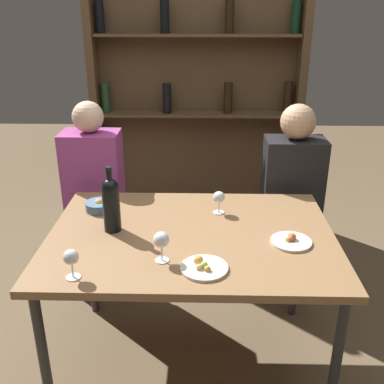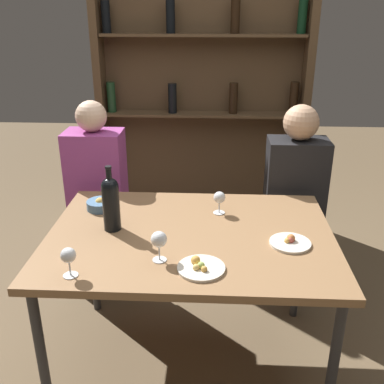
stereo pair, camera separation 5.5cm
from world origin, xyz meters
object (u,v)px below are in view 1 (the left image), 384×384
Objects in this scene: snack_bowl at (99,206)px; seated_person_left at (96,207)px; wine_bottle at (111,202)px; wine_glass_1 at (161,241)px; wine_glass_0 at (71,258)px; food_plate_1 at (203,267)px; wine_glass_2 at (219,198)px; food_plate_0 at (291,241)px; seated_person_right at (290,209)px.

snack_bowl is 0.11× the size of seated_person_left.
wine_bottle reaches higher than snack_bowl.
wine_bottle is 0.37m from wine_glass_1.
seated_person_left is (-0.16, 1.04, -0.27)m from wine_glass_0.
wine_glass_0 is at bearing -171.74° from food_plate_1.
wine_bottle is 1.62× the size of food_plate_1.
wine_bottle reaches higher than wine_glass_2.
seated_person_left is (-0.75, 0.44, -0.26)m from wine_glass_2.
wine_glass_1 is 0.60m from food_plate_0.
snack_bowl is at bearing 178.41° from wine_glass_2.
seated_person_left reaches higher than food_plate_0.
food_plate_1 is at bearing -150.16° from food_plate_0.
seated_person_right reaches higher than wine_glass_2.
food_plate_1 is at bearing -118.94° from seated_person_right.
wine_glass_0 is 0.63m from snack_bowl.
wine_glass_0 is 1.50m from seated_person_right.
wine_glass_0 is at bearing -135.16° from seated_person_right.
wine_glass_0 is 0.96m from food_plate_0.
food_plate_0 is at bearing -43.91° from wine_glass_2.
seated_person_left reaches higher than seated_person_right.
seated_person_left is at bearing 180.00° from seated_person_right.
seated_person_left reaches higher than wine_glass_1.
wine_glass_0 is 0.64× the size of food_plate_1.
wine_glass_1 is at bearing 161.24° from food_plate_1.
wine_glass_0 is at bearing -134.23° from wine_glass_2.
seated_person_left is (-1.06, 0.74, -0.19)m from food_plate_0.
wine_glass_0 reaches higher than snack_bowl.
wine_glass_0 is at bearing -81.43° from seated_person_left.
wine_bottle is 0.55m from wine_glass_2.
wine_bottle is 1.20m from seated_person_right.
wine_glass_0 is at bearing -158.46° from wine_glass_1.
seated_person_right is (1.08, 0.42, -0.20)m from snack_bowl.
seated_person_left is at bearing 124.71° from food_plate_1.
food_plate_0 is 0.99m from snack_bowl.
food_plate_1 is (0.43, -0.33, -0.13)m from wine_bottle.
wine_bottle reaches higher than wine_glass_0.
wine_glass_1 is 0.20m from food_plate_1.
wine_glass_0 is 0.52m from food_plate_1.
wine_glass_2 is at bearing 21.73° from wine_bottle.
seated_person_left is at bearing 149.72° from wine_glass_2.
seated_person_right reaches higher than snack_bowl.
snack_bowl is (-0.62, 0.02, -0.06)m from wine_glass_2.
wine_bottle reaches higher than food_plate_0.
seated_person_right is at bearing 21.22° from snack_bowl.
wine_bottle is at bearing 172.90° from food_plate_0.
seated_person_right is at bearing 44.84° from wine_glass_0.
seated_person_right is at bearing 33.46° from wine_bottle.
wine_bottle reaches higher than food_plate_1.
seated_person_right reaches higher than food_plate_1.
wine_glass_2 is at bearing -136.41° from seated_person_right.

